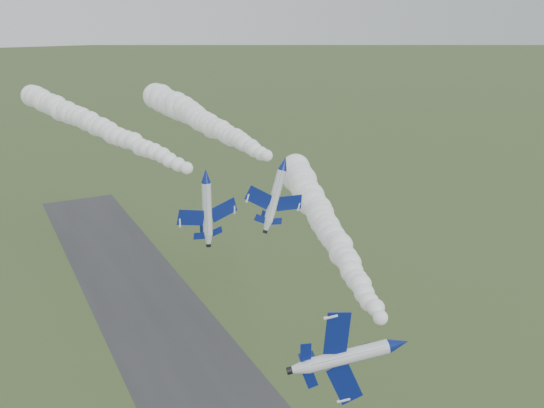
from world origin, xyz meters
The scene contains 7 objects.
runway centered at (0.00, 30.00, 0.02)m, with size 24.00×260.00×0.04m, color #323234.
jet_lead centered at (7.69, -9.74, 31.28)m, with size 6.90×13.57×11.27m.
smoke_trail_jet_lead centered at (18.36, 22.82, 32.80)m, with size 5.94×62.17×5.94m, color white, non-canonical shape.
jet_pair_left centered at (-3.14, 19.49, 44.46)m, with size 9.63×11.34×2.79m.
smoke_trail_jet_pair_left centered at (-10.59, 57.06, 45.75)m, with size 4.90×71.38×4.90m, color white, non-canonical shape.
jet_pair_right centered at (8.89, 19.44, 44.80)m, with size 9.30×11.66×3.74m.
smoke_trail_jet_pair_right centered at (7.21, 47.97, 46.38)m, with size 5.47×52.29×5.47m, color white, non-canonical shape.
Camera 1 is at (-30.92, -55.20, 66.83)m, focal length 40.00 mm.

